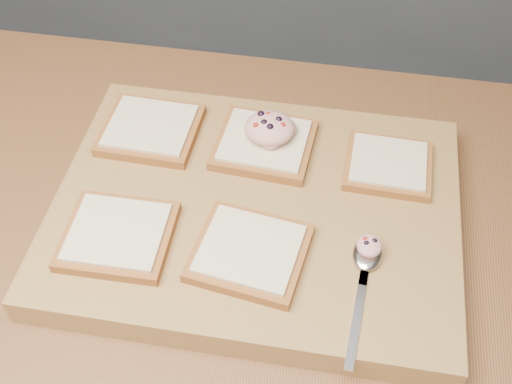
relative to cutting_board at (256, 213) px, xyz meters
The scene contains 9 objects.
cutting_board is the anchor object (origin of this frame).
bread_far_left 0.19m from the cutting_board, 149.12° to the left, with size 0.13×0.12×0.02m.
bread_far_center 0.10m from the cutting_board, 93.10° to the left, with size 0.14×0.13×0.02m.
bread_far_right 0.18m from the cutting_board, 28.34° to the left, with size 0.11×0.11×0.02m.
bread_near_left 0.18m from the cutting_board, 150.84° to the right, with size 0.13×0.12×0.02m.
bread_near_center 0.09m from the cutting_board, 85.36° to the right, with size 0.14×0.13×0.02m.
tuna_salad_dollop 0.12m from the cutting_board, 89.68° to the left, with size 0.07×0.06×0.03m.
spoon 0.16m from the cutting_board, 26.60° to the right, with size 0.04×0.18×0.01m.
spoon_salad 0.16m from the cutting_board, 22.18° to the right, with size 0.03×0.03×0.02m.
Camera 1 is at (0.13, -0.46, 1.56)m, focal length 45.00 mm.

